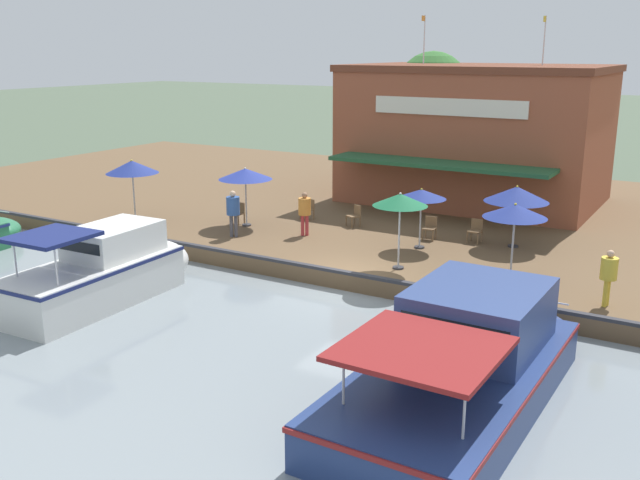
{
  "coord_description": "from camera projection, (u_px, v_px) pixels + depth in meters",
  "views": [
    {
      "loc": [
        18.66,
        10.15,
        7.47
      ],
      "look_at": [
        -1.0,
        -1.57,
        1.3
      ],
      "focal_mm": 40.0,
      "sensor_mm": 36.0,
      "label": 1
    }
  ],
  "objects": [
    {
      "name": "person_near_entrance",
      "position": [
        233.0,
        208.0,
        26.56
      ],
      "size": [
        0.5,
        0.5,
        1.77
      ],
      "color": "#4C4C56",
      "rests_on": "quay_deck"
    },
    {
      "name": "patio_umbrella_mid_patio_left",
      "position": [
        400.0,
        200.0,
        22.39
      ],
      "size": [
        1.75,
        1.75,
        2.5
      ],
      "color": "#B7B7B7",
      "rests_on": "quay_deck"
    },
    {
      "name": "quay_deck",
      "position": [
        466.0,
        216.0,
        31.48
      ],
      "size": [
        22.0,
        56.0,
        0.6
      ],
      "primitive_type": "cube",
      "color": "brown",
      "rests_on": "ground"
    },
    {
      "name": "cafe_chair_beside_entrance",
      "position": [
        476.0,
        229.0,
        25.98
      ],
      "size": [
        0.46,
        0.46,
        0.85
      ],
      "color": "brown",
      "rests_on": "quay_deck"
    },
    {
      "name": "patio_umbrella_near_quay_edge",
      "position": [
        245.0,
        174.0,
        27.98
      ],
      "size": [
        2.12,
        2.12,
        2.35
      ],
      "color": "#B7B7B7",
      "rests_on": "quay_deck"
    },
    {
      "name": "motorboat_distant_upstream",
      "position": [
        470.0,
        357.0,
        15.71
      ],
      "size": [
        9.18,
        3.49,
        2.32
      ],
      "color": "navy",
      "rests_on": "river_water"
    },
    {
      "name": "person_mid_patio",
      "position": [
        305.0,
        209.0,
        26.77
      ],
      "size": [
        0.47,
        0.47,
        1.66
      ],
      "color": "#B23338",
      "rests_on": "quay_deck"
    },
    {
      "name": "motorboat_outer_channel",
      "position": [
        109.0,
        270.0,
        21.64
      ],
      "size": [
        6.73,
        2.53,
        2.45
      ],
      "color": "silver",
      "rests_on": "river_water"
    },
    {
      "name": "patio_umbrella_mid_patio_right",
      "position": [
        132.0,
        167.0,
        28.77
      ],
      "size": [
        2.12,
        2.12,
        2.53
      ],
      "color": "#B7B7B7",
      "rests_on": "quay_deck"
    },
    {
      "name": "person_at_quay_edge",
      "position": [
        609.0,
        272.0,
        19.39
      ],
      "size": [
        0.45,
        0.45,
        1.6
      ],
      "color": "gold",
      "rests_on": "quay_deck"
    },
    {
      "name": "cafe_chair_far_corner_seat",
      "position": [
        355.0,
        215.0,
        28.3
      ],
      "size": [
        0.59,
        0.59,
        0.85
      ],
      "color": "brown",
      "rests_on": "quay_deck"
    },
    {
      "name": "patio_umbrella_by_entrance",
      "position": [
        515.0,
        211.0,
        21.27
      ],
      "size": [
        1.91,
        1.91,
        2.42
      ],
      "color": "#B7B7B7",
      "rests_on": "quay_deck"
    },
    {
      "name": "waterfront_restaurant",
      "position": [
        476.0,
        134.0,
        32.64
      ],
      "size": [
        9.3,
        11.18,
        8.34
      ],
      "color": "brown",
      "rests_on": "quay_deck"
    },
    {
      "name": "quay_edge_fender",
      "position": [
        348.0,
        273.0,
        22.35
      ],
      "size": [
        0.2,
        50.4,
        0.1
      ],
      "primitive_type": "cube",
      "color": "#2D2D33",
      "rests_on": "quay_deck"
    },
    {
      "name": "patio_umbrella_far_corner",
      "position": [
        517.0,
        194.0,
        24.97
      ],
      "size": [
        2.26,
        2.26,
        2.23
      ],
      "color": "#B7B7B7",
      "rests_on": "quay_deck"
    },
    {
      "name": "cafe_chair_under_first_umbrella",
      "position": [
        238.0,
        212.0,
        28.75
      ],
      "size": [
        0.44,
        0.44,
        0.85
      ],
      "color": "brown",
      "rests_on": "quay_deck"
    },
    {
      "name": "patio_umbrella_back_row",
      "position": [
        421.0,
        194.0,
        24.84
      ],
      "size": [
        1.74,
        1.74,
        2.16
      ],
      "color": "#B7B7B7",
      "rests_on": "quay_deck"
    },
    {
      "name": "ground_plane",
      "position": [
        346.0,
        293.0,
        22.43
      ],
      "size": [
        220.0,
        220.0,
        0.0
      ],
      "primitive_type": "plane",
      "color": "#4C5B47"
    },
    {
      "name": "cafe_chair_back_row_seat",
      "position": [
        430.0,
        227.0,
        26.38
      ],
      "size": [
        0.48,
        0.48,
        0.85
      ],
      "color": "brown",
      "rests_on": "quay_deck"
    },
    {
      "name": "tree_behind_restaurant",
      "position": [
        428.0,
        91.0,
        36.06
      ],
      "size": [
        3.86,
        3.68,
        6.75
      ],
      "color": "brown",
      "rests_on": "quay_deck"
    },
    {
      "name": "cafe_chair_mid_patio",
      "position": [
        308.0,
        208.0,
        29.46
      ],
      "size": [
        0.54,
        0.54,
        0.85
      ],
      "color": "brown",
      "rests_on": "quay_deck"
    }
  ]
}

